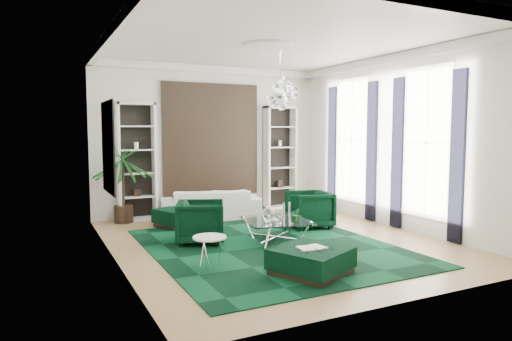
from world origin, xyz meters
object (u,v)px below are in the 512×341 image
sofa (211,204)px  side_table (210,253)px  armchair_right (309,209)px  ottoman_front (311,261)px  palm (123,171)px  ottoman_side (180,217)px  coffee_table (276,230)px  armchair_left (201,222)px

sofa → side_table: (-1.49, -3.95, -0.10)m
armchair_right → ottoman_front: 3.32m
side_table → palm: bearing=97.2°
ottoman_side → ottoman_front: bearing=-80.0°
ottoman_front → side_table: (-1.26, 0.92, 0.05)m
ottoman_front → coffee_table: bearing=75.3°
ottoman_side → palm: (-1.05, 1.00, 1.00)m
ottoman_side → palm: palm is taller
ottoman_front → sofa: bearing=87.2°
palm → ottoman_front: bearing=-70.9°
sofa → palm: 2.23m
ottoman_front → side_table: size_ratio=1.92×
ottoman_side → side_table: (-0.51, -3.27, 0.05)m
ottoman_side → armchair_right: bearing=-29.1°
sofa → coffee_table: size_ratio=2.00×
coffee_table → palm: bearing=126.7°
ottoman_front → side_table: bearing=143.7°
armchair_left → palm: bearing=41.2°
coffee_table → side_table: side_table is taller
armchair_left → palm: size_ratio=0.37×
ottoman_front → palm: 5.59m
armchair_right → ottoman_side: bearing=-108.2°
armchair_left → coffee_table: 1.47m
ottoman_side → side_table: 3.31m
coffee_table → side_table: bearing=-147.6°
ottoman_side → armchair_left: bearing=-93.1°
armchair_left → ottoman_side: (0.09, 1.66, -0.21)m
coffee_table → armchair_left: bearing=160.8°
palm → ottoman_side: bearing=-43.6°
sofa → ottoman_front: size_ratio=2.39×
armchair_right → palm: 4.38m
sofa → side_table: sofa is taller
ottoman_front → palm: (-1.80, 5.20, 1.00)m
ottoman_front → ottoman_side: bearing=100.0°
sofa → ottoman_front: sofa is taller
ottoman_front → armchair_right: bearing=57.6°
armchair_right → coffee_table: (-1.23, -0.73, -0.20)m
palm → sofa: bearing=-9.2°
ottoman_side → coffee_table: bearing=-58.9°
sofa → coffee_table: (0.31, -2.80, -0.14)m
coffee_table → palm: palm is taller
armchair_left → coffee_table: (1.37, -0.48, -0.20)m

